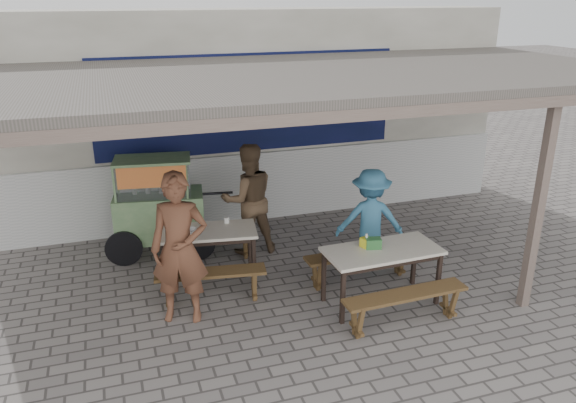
% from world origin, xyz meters
% --- Properties ---
extents(ground, '(60.00, 60.00, 0.00)m').
position_xyz_m(ground, '(0.00, 0.00, 0.00)').
color(ground, slate).
rests_on(ground, ground).
extents(back_wall, '(9.00, 1.28, 3.50)m').
position_xyz_m(back_wall, '(-0.00, 3.58, 1.72)').
color(back_wall, silver).
rests_on(back_wall, ground).
extents(warung_roof, '(9.00, 4.21, 2.81)m').
position_xyz_m(warung_roof, '(0.02, 0.90, 2.71)').
color(warung_roof, '#564F49').
rests_on(warung_roof, ground).
extents(table_left, '(1.38, 0.82, 0.75)m').
position_xyz_m(table_left, '(-1.32, 1.00, 0.67)').
color(table_left, beige).
rests_on(table_left, ground).
extents(bench_left_street, '(1.42, 0.49, 0.45)m').
position_xyz_m(bench_left_street, '(-1.42, 0.39, 0.33)').
color(bench_left_street, brown).
rests_on(bench_left_street, ground).
extents(bench_left_wall, '(1.42, 0.49, 0.45)m').
position_xyz_m(bench_left_wall, '(-1.23, 1.62, 0.33)').
color(bench_left_wall, brown).
rests_on(bench_left_wall, ground).
extents(table_right, '(1.47, 0.73, 0.75)m').
position_xyz_m(table_right, '(0.64, -0.27, 0.67)').
color(table_right, beige).
rests_on(table_right, ground).
extents(bench_right_street, '(1.56, 0.33, 0.45)m').
position_xyz_m(bench_right_street, '(0.66, -0.87, 0.34)').
color(bench_right_street, brown).
rests_on(bench_right_street, ground).
extents(bench_right_wall, '(1.56, 0.33, 0.45)m').
position_xyz_m(bench_right_wall, '(0.62, 0.32, 0.34)').
color(bench_right_wall, brown).
rests_on(bench_right_wall, ground).
extents(vendor_cart, '(1.93, 0.92, 1.50)m').
position_xyz_m(vendor_cart, '(-1.87, 2.10, 0.82)').
color(vendor_cart, '#82A66E').
rests_on(vendor_cart, ground).
extents(patron_street_side, '(0.78, 0.63, 1.86)m').
position_xyz_m(patron_street_side, '(-1.81, 0.14, 0.93)').
color(patron_street_side, brown).
rests_on(patron_street_side, ground).
extents(patron_wall_side, '(0.85, 0.67, 1.70)m').
position_xyz_m(patron_wall_side, '(-0.57, 1.73, 0.85)').
color(patron_wall_side, brown).
rests_on(patron_wall_side, ground).
extents(patron_right_table, '(1.08, 0.83, 1.48)m').
position_xyz_m(patron_right_table, '(0.93, 0.68, 0.74)').
color(patron_right_table, teal).
rests_on(patron_right_table, ground).
extents(tissue_box, '(0.15, 0.15, 0.12)m').
position_xyz_m(tissue_box, '(0.47, -0.14, 0.81)').
color(tissue_box, yellow).
rests_on(tissue_box, table_right).
extents(donation_box, '(0.22, 0.17, 0.13)m').
position_xyz_m(donation_box, '(0.54, -0.20, 0.81)').
color(donation_box, '#2D6732').
rests_on(donation_box, table_right).
extents(condiment_jar, '(0.07, 0.07, 0.08)m').
position_xyz_m(condiment_jar, '(-1.02, 1.18, 0.79)').
color(condiment_jar, white).
rests_on(condiment_jar, table_left).
extents(condiment_bowl, '(0.24, 0.24, 0.05)m').
position_xyz_m(condiment_bowl, '(-1.58, 1.01, 0.77)').
color(condiment_bowl, white).
rests_on(condiment_bowl, table_left).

